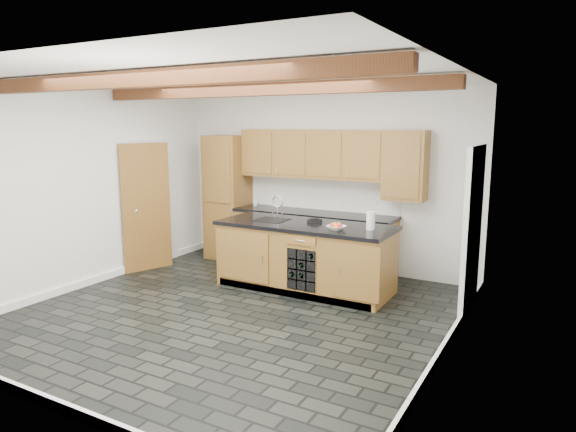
% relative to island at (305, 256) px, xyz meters
% --- Properties ---
extents(ground, '(5.00, 5.00, 0.00)m').
position_rel_island_xyz_m(ground, '(-0.31, -1.28, -0.46)').
color(ground, black).
rests_on(ground, ground).
extents(room_shell, '(5.01, 5.00, 5.00)m').
position_rel_island_xyz_m(room_shell, '(-0.39, -0.75, 1.06)').
color(room_shell, white).
rests_on(room_shell, ground).
extents(back_cabinetry, '(3.65, 0.62, 2.20)m').
position_rel_island_xyz_m(back_cabinetry, '(-0.68, 0.95, 0.51)').
color(back_cabinetry, olive).
rests_on(back_cabinetry, ground).
extents(island, '(2.48, 0.96, 0.93)m').
position_rel_island_xyz_m(island, '(0.00, 0.00, 0.00)').
color(island, olive).
rests_on(island, ground).
extents(faucet, '(0.45, 0.40, 0.34)m').
position_rel_island_xyz_m(faucet, '(-0.56, 0.05, 0.50)').
color(faucet, black).
rests_on(faucet, island).
extents(kitchen_scale, '(0.21, 0.15, 0.06)m').
position_rel_island_xyz_m(kitchen_scale, '(0.07, 0.14, 0.49)').
color(kitchen_scale, black).
rests_on(kitchen_scale, island).
extents(fruit_bowl, '(0.29, 0.29, 0.06)m').
position_rel_island_xyz_m(fruit_bowl, '(0.55, -0.18, 0.49)').
color(fruit_bowl, white).
rests_on(fruit_bowl, island).
extents(fruit_cluster, '(0.16, 0.17, 0.07)m').
position_rel_island_xyz_m(fruit_cluster, '(0.55, -0.18, 0.53)').
color(fruit_cluster, '#BA1837').
rests_on(fruit_cluster, fruit_bowl).
extents(paper_towel, '(0.11, 0.11, 0.24)m').
position_rel_island_xyz_m(paper_towel, '(0.93, 0.05, 0.58)').
color(paper_towel, white).
rests_on(paper_towel, island).
extents(mug, '(0.12, 0.12, 0.09)m').
position_rel_island_xyz_m(mug, '(-1.46, 1.01, 0.51)').
color(mug, white).
rests_on(mug, back_cabinetry).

